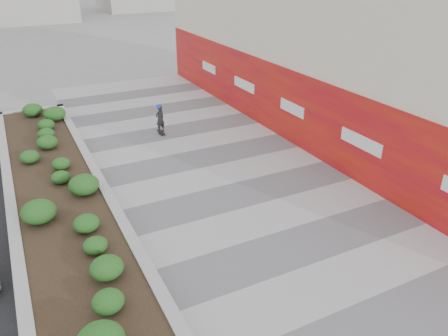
% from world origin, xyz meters
% --- Properties ---
extents(ground, '(160.00, 160.00, 0.00)m').
position_xyz_m(ground, '(0.00, 0.00, 0.00)').
color(ground, gray).
rests_on(ground, ground).
extents(walkway, '(8.00, 36.00, 0.01)m').
position_xyz_m(walkway, '(0.00, 3.00, 0.01)').
color(walkway, '#A8A8AD').
rests_on(walkway, ground).
extents(building, '(6.04, 24.08, 8.00)m').
position_xyz_m(building, '(6.98, 8.98, 3.98)').
color(building, silver).
rests_on(building, ground).
extents(planter, '(3.00, 18.00, 0.90)m').
position_xyz_m(planter, '(-5.50, 7.00, 0.42)').
color(planter, '#9E9EA0').
rests_on(planter, ground).
extents(manhole_cover, '(0.44, 0.44, 0.01)m').
position_xyz_m(manhole_cover, '(0.50, 3.00, 0.00)').
color(manhole_cover, '#595654').
rests_on(manhole_cover, ground).
extents(skateboarder, '(0.52, 0.73, 1.36)m').
position_xyz_m(skateboarder, '(-0.58, 11.40, 0.69)').
color(skateboarder, beige).
rests_on(skateboarder, ground).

